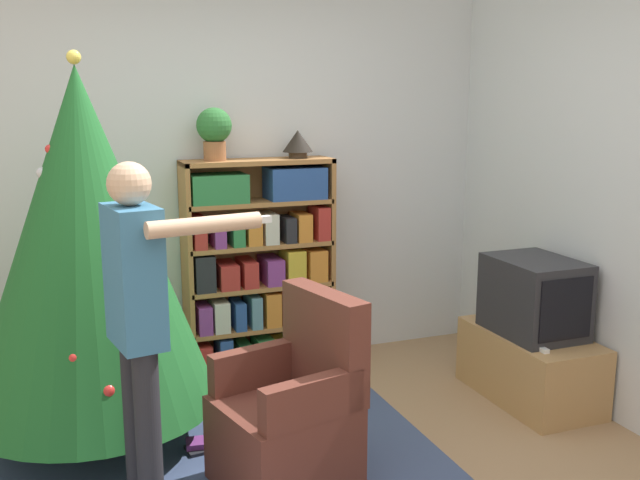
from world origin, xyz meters
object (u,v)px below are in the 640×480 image
at_px(bookshelf, 261,266).
at_px(table_lamp, 298,142).
at_px(television, 534,297).
at_px(christmas_tree, 86,242).
at_px(armchair, 292,419).
at_px(standing_person, 138,313).
at_px(potted_plant, 214,130).

xyz_separation_m(bookshelf, table_lamp, (0.27, 0.01, 0.81)).
bearing_deg(television, bookshelf, 143.04).
relative_size(bookshelf, christmas_tree, 0.70).
distance_m(armchair, standing_person, 0.90).
relative_size(bookshelf, table_lamp, 7.10).
height_order(bookshelf, christmas_tree, christmas_tree).
height_order(christmas_tree, armchair, christmas_tree).
bearing_deg(bookshelf, television, -36.96).
bearing_deg(standing_person, armchair, 80.56).
xyz_separation_m(television, standing_person, (-2.34, -0.40, 0.27)).
height_order(television, standing_person, standing_person).
xyz_separation_m(christmas_tree, potted_plant, (0.83, 0.69, 0.52)).
bearing_deg(armchair, potted_plant, 166.71).
bearing_deg(potted_plant, armchair, -89.71).
distance_m(standing_person, potted_plant, 1.74).
xyz_separation_m(armchair, standing_person, (-0.68, -0.00, 0.60)).
distance_m(potted_plant, table_lamp, 0.56).
bearing_deg(bookshelf, potted_plant, 178.52).
distance_m(christmas_tree, standing_person, 0.80).
bearing_deg(potted_plant, standing_person, -114.70).
xyz_separation_m(christmas_tree, table_lamp, (1.38, 0.69, 0.43)).
bearing_deg(table_lamp, television, -43.18).
height_order(bookshelf, table_lamp, table_lamp).
bearing_deg(christmas_tree, table_lamp, 26.49).
bearing_deg(armchair, table_lamp, 145.92).
xyz_separation_m(bookshelf, armchair, (-0.28, -1.44, -0.39)).
height_order(television, table_lamp, table_lamp).
bearing_deg(christmas_tree, armchair, -42.40).
relative_size(armchair, standing_person, 0.59).
bearing_deg(christmas_tree, standing_person, -78.29).
xyz_separation_m(television, table_lamp, (-1.12, 1.05, 0.87)).
height_order(television, armchair, armchair).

